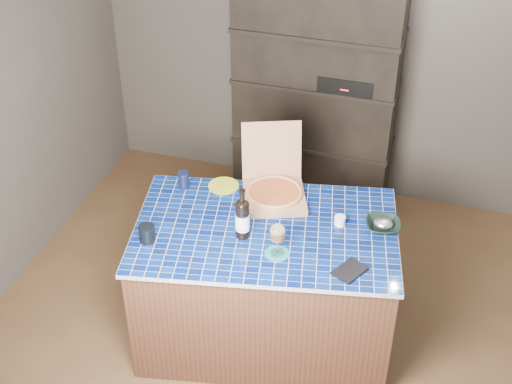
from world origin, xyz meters
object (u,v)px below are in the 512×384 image
(kitchen_island, at_px, (265,282))
(mead_bottle, at_px, (242,218))
(wine_glass, at_px, (278,234))
(pizza_box, at_px, (274,190))
(dvd_case, at_px, (350,271))
(bowl, at_px, (383,225))

(kitchen_island, bearing_deg, mead_bottle, -147.58)
(kitchen_island, height_order, wine_glass, wine_glass)
(pizza_box, bearing_deg, kitchen_island, -103.71)
(kitchen_island, height_order, pizza_box, pizza_box)
(pizza_box, height_order, mead_bottle, pizza_box)
(wine_glass, xyz_separation_m, dvd_case, (0.42, -0.03, -0.14))
(wine_glass, bearing_deg, dvd_case, -3.84)
(pizza_box, xyz_separation_m, bowl, (0.69, -0.11, -0.03))
(pizza_box, distance_m, bowl, 0.70)
(mead_bottle, bearing_deg, dvd_case, -10.79)
(pizza_box, distance_m, wine_glass, 0.55)
(pizza_box, height_order, dvd_case, pizza_box)
(mead_bottle, xyz_separation_m, bowl, (0.76, 0.31, -0.10))
(kitchen_island, bearing_deg, pizza_box, 85.93)
(wine_glass, bearing_deg, mead_bottle, 157.68)
(kitchen_island, relative_size, pizza_box, 3.04)
(wine_glass, distance_m, bowl, 0.67)
(kitchen_island, xyz_separation_m, bowl, (0.65, 0.20, 0.45))
(wine_glass, bearing_deg, pizza_box, 107.99)
(kitchen_island, height_order, dvd_case, dvd_case)
(kitchen_island, distance_m, pizza_box, 0.57)
(mead_bottle, height_order, dvd_case, mead_bottle)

